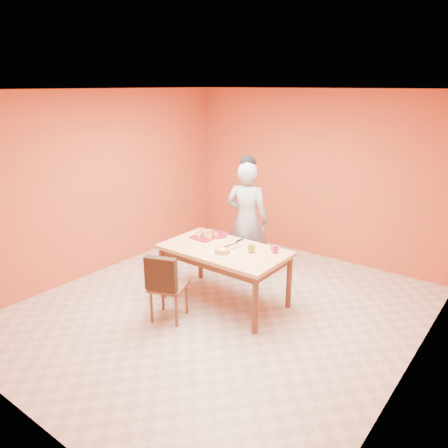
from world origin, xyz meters
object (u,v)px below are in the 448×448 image
Objects in this scene: dining_table at (224,255)px; pastry_platter at (204,237)px; sponge_cake at (222,251)px; person at (247,221)px; red_dinner_plate at (217,235)px; dining_chair at (167,285)px; egg_ornament at (251,247)px; magenta_glass at (275,249)px; checker_tin at (274,248)px.

pastry_platter reaches higher than dining_table.
dining_table is 0.22m from sponge_cake.
sponge_cake is (0.33, -1.01, -0.08)m from person.
red_dinner_plate is (-0.38, 0.33, 0.10)m from dining_table.
dining_chair is 3.13× the size of red_dinner_plate.
pastry_platter reaches higher than red_dinner_plate.
sponge_cake is at bearing -133.77° from egg_ornament.
egg_ornament is at bearing 33.04° from dining_chair.
person is 18.23× the size of magenta_glass.
magenta_glass is (0.97, -0.08, 0.04)m from red_dinner_plate.
dining_chair is at bearing -126.37° from checker_tin.
pastry_platter is at bearing 58.61° from person.
dining_chair reaches higher than pastry_platter.
person is 13.14× the size of egg_ornament.
egg_ornament is at bearing 114.03° from person.
magenta_glass is at bearing 29.00° from dining_chair.
sponge_cake is 2.15× the size of magenta_glass.
dining_chair is 1.14m from red_dinner_plate.
dining_table is at bearing 49.24° from dining_chair.
magenta_glass is (1.05, 0.10, 0.04)m from pastry_platter.
magenta_glass is at bearing -4.44° from red_dinner_plate.
red_dinner_plate is at bearing 138.59° from dining_table.
checker_tin reaches higher than pastry_platter.
checker_tin is (-0.06, 0.09, -0.03)m from magenta_glass.
dining_chair is 4.28× the size of sponge_cake.
magenta_glass reaches higher than dining_table.
magenta_glass reaches higher than checker_tin.
dining_chair is 8.36× the size of checker_tin.
sponge_cake reaches higher than checker_tin.
checker_tin is (0.77, -0.51, -0.09)m from person.
sponge_cake is 0.65m from magenta_glass.
checker_tin reaches higher than dining_table.
egg_ornament reaches higher than magenta_glass.
checker_tin is at bearing 1.11° from red_dinner_plate.
egg_ornament reaches higher than sponge_cake.
person reaches higher than pastry_platter.
dining_chair is 2.86× the size of pastry_platter.
red_dinner_plate is 1.37× the size of sponge_cake.
pastry_platter is 0.63m from sponge_cake.
dining_chair is at bearing -110.58° from dining_table.
person is at bearing 68.21° from dining_chair.
red_dinner_plate is at bearing 64.23° from pastry_platter.
red_dinner_plate is 2.12× the size of egg_ornament.
red_dinner_plate reaches higher than dining_table.
person is 6.21× the size of red_dinner_plate.
dining_chair is 9.18× the size of magenta_glass.
pastry_platter is (-0.46, 0.16, 0.10)m from dining_table.
magenta_glass is at bearing 130.51° from person.
sponge_cake is (0.55, -0.31, 0.03)m from pastry_platter.
person is 1.03m from magenta_glass.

